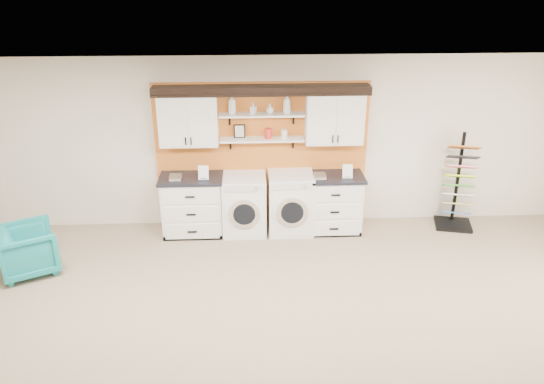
{
  "coord_description": "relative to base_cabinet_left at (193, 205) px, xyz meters",
  "views": [
    {
      "loc": [
        -0.22,
        -4.15,
        4.11
      ],
      "look_at": [
        0.09,
        2.3,
        1.28
      ],
      "focal_mm": 35.0,
      "sensor_mm": 36.0,
      "label": 1
    }
  ],
  "objects": [
    {
      "name": "armchair",
      "position": [
        -2.23,
        -1.09,
        -0.14
      ],
      "size": [
        1.01,
        1.0,
        0.69
      ],
      "primitive_type": "imported",
      "rotation": [
        0.0,
        0.0,
        2.03
      ],
      "color": "#137C7E",
      "rests_on": "floor"
    },
    {
      "name": "sample_rack",
      "position": [
        4.34,
        0.03,
        0.02
      ],
      "size": [
        0.67,
        0.6,
        1.59
      ],
      "rotation": [
        0.0,
        0.0,
        -0.23
      ],
      "color": "black",
      "rests_on": "floor"
    },
    {
      "name": "canister_red",
      "position": [
        1.23,
        0.16,
        1.14
      ],
      "size": [
        0.11,
        0.11,
        0.16
      ],
      "primitive_type": "cylinder",
      "color": "red",
      "rests_on": "shelf_lower"
    },
    {
      "name": "shelf_upper",
      "position": [
        1.13,
        0.16,
        1.44
      ],
      "size": [
        1.32,
        0.28,
        0.03
      ],
      "primitive_type": "cube",
      "color": "white",
      "rests_on": "wall_back"
    },
    {
      "name": "ceiling",
      "position": [
        1.13,
        -3.64,
        2.31
      ],
      "size": [
        10.0,
        10.0,
        0.0
      ],
      "primitive_type": "plane",
      "rotation": [
        3.14,
        0.0,
        0.0
      ],
      "color": "white",
      "rests_on": "wall_back"
    },
    {
      "name": "dryer",
      "position": [
        1.58,
        -0.0,
        0.01
      ],
      "size": [
        0.71,
        0.71,
        1.0
      ],
      "color": "white",
      "rests_on": "floor"
    },
    {
      "name": "upper_cabinet_left",
      "position": [
        0.0,
        0.15,
        1.39
      ],
      "size": [
        0.9,
        0.35,
        0.84
      ],
      "color": "white",
      "rests_on": "wall_back"
    },
    {
      "name": "crown_molding",
      "position": [
        1.13,
        0.17,
        1.84
      ],
      "size": [
        3.3,
        0.41,
        0.13
      ],
      "color": "black",
      "rests_on": "wall_back"
    },
    {
      "name": "picture_frame",
      "position": [
        0.78,
        0.21,
        1.17
      ],
      "size": [
        0.18,
        0.02,
        0.22
      ],
      "color": "black",
      "rests_on": "shelf_lower"
    },
    {
      "name": "upper_cabinet_right",
      "position": [
        2.26,
        0.15,
        1.39
      ],
      "size": [
        0.9,
        0.35,
        0.84
      ],
      "color": "white",
      "rests_on": "wall_back"
    },
    {
      "name": "washer",
      "position": [
        0.83,
        -0.0,
        -0.0
      ],
      "size": [
        0.7,
        0.71,
        0.97
      ],
      "color": "white",
      "rests_on": "floor"
    },
    {
      "name": "base_cabinet_right",
      "position": [
        2.26,
        0.0,
        -0.01
      ],
      "size": [
        0.98,
        0.66,
        0.96
      ],
      "color": "white",
      "rests_on": "floor"
    },
    {
      "name": "base_cabinet_left",
      "position": [
        0.0,
        0.0,
        0.0
      ],
      "size": [
        1.0,
        0.66,
        0.98
      ],
      "color": "white",
      "rests_on": "floor"
    },
    {
      "name": "accent_panel",
      "position": [
        1.13,
        0.32,
        0.71
      ],
      "size": [
        3.4,
        0.07,
        2.4
      ],
      "primitive_type": "cube",
      "color": "#CA6822",
      "rests_on": "wall_back"
    },
    {
      "name": "shelf_lower",
      "position": [
        1.13,
        0.16,
        1.04
      ],
      "size": [
        1.32,
        0.28,
        0.03
      ],
      "primitive_type": "cube",
      "color": "white",
      "rests_on": "wall_back"
    },
    {
      "name": "soap_bottle_a",
      "position": [
        0.68,
        0.16,
        1.61
      ],
      "size": [
        0.15,
        0.15,
        0.32
      ],
      "primitive_type": "imported",
      "rotation": [
        0.0,
        0.0,
        0.29
      ],
      "color": "silver",
      "rests_on": "shelf_upper"
    },
    {
      "name": "canister_cream",
      "position": [
        1.48,
        0.16,
        1.13
      ],
      "size": [
        0.1,
        0.1,
        0.14
      ],
      "primitive_type": "cylinder",
      "color": "silver",
      "rests_on": "shelf_lower"
    },
    {
      "name": "soap_bottle_d",
      "position": [
        1.52,
        0.16,
        1.61
      ],
      "size": [
        0.15,
        0.15,
        0.32
      ],
      "primitive_type": "imported",
      "rotation": [
        0.0,
        0.0,
        -0.25
      ],
      "color": "silver",
      "rests_on": "shelf_upper"
    },
    {
      "name": "wall_back",
      "position": [
        1.13,
        0.36,
        0.91
      ],
      "size": [
        10.0,
        0.0,
        10.0
      ],
      "primitive_type": "plane",
      "rotation": [
        1.57,
        0.0,
        0.0
      ],
      "color": "beige",
      "rests_on": "floor"
    },
    {
      "name": "soap_bottle_b",
      "position": [
        1.0,
        0.16,
        1.54
      ],
      "size": [
        0.1,
        0.1,
        0.17
      ],
      "primitive_type": "imported",
      "rotation": [
        0.0,
        0.0,
        4.3
      ],
      "color": "silver",
      "rests_on": "shelf_upper"
    },
    {
      "name": "soap_bottle_c",
      "position": [
        1.25,
        0.16,
        1.53
      ],
      "size": [
        0.14,
        0.14,
        0.15
      ],
      "primitive_type": "imported",
      "rotation": [
        0.0,
        0.0,
        4.87
      ],
      "color": "silver",
      "rests_on": "shelf_upper"
    }
  ]
}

